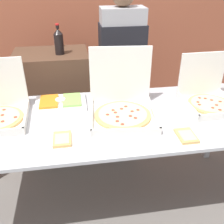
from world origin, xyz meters
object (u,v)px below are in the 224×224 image
Objects in this scene: pizza_box_near_left at (122,105)px; soda_bottle at (59,41)px; soda_can_silver at (57,41)px; paper_plate_front_left at (186,136)px; pizza_box_near_right at (208,97)px; paper_plate_front_center at (62,140)px; person_server_vest at (122,68)px; veggie_tray at (61,102)px.

pizza_box_near_left is 0.96m from soda_bottle.
soda_bottle is 0.26m from soda_can_silver.
soda_can_silver is (-0.86, 1.42, 0.31)m from paper_plate_front_left.
pizza_box_near_right is (0.73, 0.04, -0.01)m from pizza_box_near_left.
paper_plate_front_center is at bearing -89.69° from soda_bottle.
pizza_box_near_left is 0.31× the size of person_server_vest.
person_server_vest is (-0.61, 0.62, 0.05)m from pizza_box_near_right.
pizza_box_near_left is at bearing 134.07° from paper_plate_front_left.
veggie_tray is at bearing 169.93° from pizza_box_near_right.
person_server_vest reaches higher than pizza_box_near_right.
soda_bottle is (-0.84, 1.17, 0.37)m from paper_plate_front_left.
soda_can_silver is (-0.49, 1.04, 0.24)m from pizza_box_near_left.
pizza_box_near_left is 1.29× the size of pizza_box_near_right.
soda_bottle is 0.16× the size of person_server_vest.
soda_bottle is at bearing 90.31° from paper_plate_front_center.
pizza_box_near_right is 0.56m from paper_plate_front_left.
pizza_box_near_left reaches higher than veggie_tray.
soda_bottle reaches higher than pizza_box_near_right.
soda_bottle is 2.30× the size of soda_can_silver.
paper_plate_front_left is 0.87× the size of paper_plate_front_center.
soda_can_silver is at bearing 121.35° from paper_plate_front_left.
veggie_tray reaches higher than paper_plate_front_center.
soda_can_silver is (-0.03, 0.25, -0.06)m from soda_bottle.
pizza_box_near_left reaches higher than paper_plate_front_center.
veggie_tray is at bearing -91.06° from soda_bottle.
pizza_box_near_left is 2.49× the size of paper_plate_front_left.
pizza_box_near_left reaches higher than pizza_box_near_right.
paper_plate_front_left is 1.49m from soda_bottle.
pizza_box_near_right is 1.02× the size of veggie_tray.
soda_can_silver is at bearing 91.45° from paper_plate_front_center.
pizza_box_near_right is 1.93× the size of paper_plate_front_left.
soda_bottle is at bearing 125.57° from paper_plate_front_left.
paper_plate_front_center is 1.12m from person_server_vest.
person_server_vest reaches higher than paper_plate_front_center.
pizza_box_near_right is 1.69× the size of paper_plate_front_center.
pizza_box_near_right is at bearing -8.77° from veggie_tray.
person_server_vest is at bearing -31.36° from soda_can_silver.
pizza_box_near_right is 3.43× the size of soda_can_silver.
paper_plate_front_center is 0.88× the size of soda_bottle.
soda_bottle is at bearing -12.13° from person_server_vest.
pizza_box_near_right reaches higher than soda_can_silver.
paper_plate_front_center is 1.36m from soda_can_silver.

